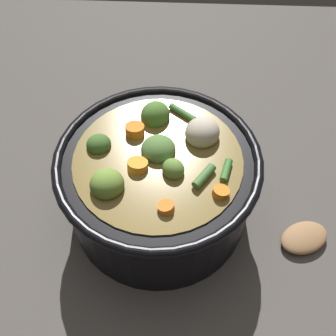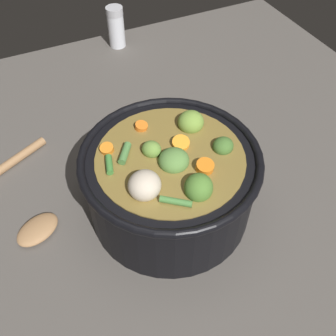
# 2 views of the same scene
# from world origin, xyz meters

# --- Properties ---
(ground_plane) EXTENTS (1.10, 1.10, 0.00)m
(ground_plane) POSITION_xyz_m (0.00, 0.00, 0.00)
(ground_plane) COLOR #514C47
(cooking_pot) EXTENTS (0.26, 0.26, 0.14)m
(cooking_pot) POSITION_xyz_m (-0.00, -0.00, 0.06)
(cooking_pot) COLOR black
(cooking_pot) RESTS_ON ground_plane
(wooden_spoon) EXTENTS (0.23, 0.24, 0.02)m
(wooden_spoon) POSITION_xyz_m (0.11, 0.23, 0.01)
(wooden_spoon) COLOR #A1754C
(wooden_spoon) RESTS_ON ground_plane
(salt_shaker) EXTENTS (0.04, 0.04, 0.09)m
(salt_shaker) POSITION_xyz_m (0.49, -0.09, 0.05)
(salt_shaker) COLOR silver
(salt_shaker) RESTS_ON ground_plane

